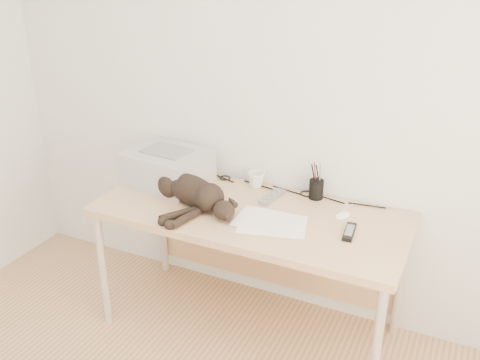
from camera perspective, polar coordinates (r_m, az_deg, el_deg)
The scene contains 11 objects.
wall_back at distance 2.86m, azimuth 4.19°, elevation 9.78°, with size 3.50×3.50×0.00m, color silver.
desk at distance 2.87m, azimuth 1.76°, elevation -4.97°, with size 1.60×0.70×0.74m.
printer at distance 3.05m, azimuth -7.73°, elevation 1.39°, with size 0.46×0.40×0.20m.
papers at distance 2.63m, azimuth 3.27°, elevation -4.55°, with size 0.38×0.30×0.01m.
cat at distance 2.80m, azimuth -5.46°, elevation -1.19°, with size 0.69×0.48×0.17m.
mug at distance 2.99m, azimuth 1.72°, elevation 0.02°, with size 0.10×0.10×0.09m, color white.
pen_cup at distance 2.88m, azimuth 8.13°, elevation -0.93°, with size 0.08×0.08×0.20m.
remote_grey at distance 2.87m, azimuth 3.45°, elevation -1.81°, with size 0.05×0.20×0.02m, color gray.
remote_black at distance 2.58m, azimuth 11.59°, elevation -5.45°, with size 0.05×0.17×0.02m, color black.
mouse at distance 2.73m, azimuth 10.90°, elevation -3.55°, with size 0.06×0.10×0.03m, color white.
cable_tangle at distance 3.00m, azimuth 3.52°, elevation -0.76°, with size 1.36×0.08×0.01m, color black, non-canonical shape.
Camera 1 is at (1.00, -0.83, 2.00)m, focal length 40.00 mm.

